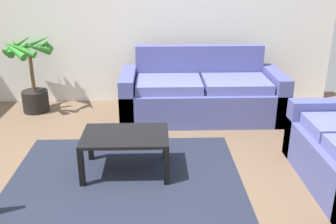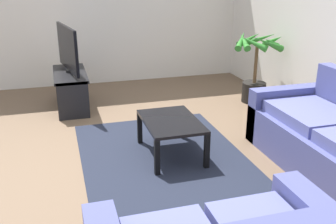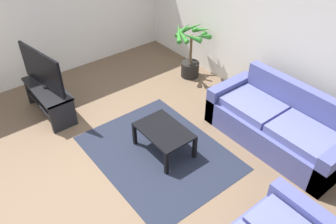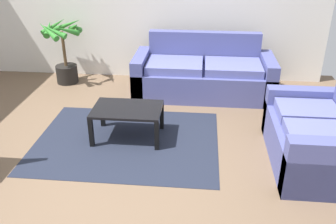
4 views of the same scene
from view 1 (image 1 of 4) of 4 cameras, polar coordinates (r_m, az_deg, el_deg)
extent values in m
plane|color=brown|center=(3.16, -9.71, -16.20)|extent=(6.60, 6.60, 0.00)
cube|color=silver|center=(5.54, -6.52, 15.17)|extent=(6.00, 0.06, 2.70)
cube|color=#4C518C|center=(5.07, 5.02, 1.46)|extent=(2.10, 0.90, 0.42)
cube|color=#4C518C|center=(5.30, 4.71, 7.39)|extent=(1.74, 0.16, 0.48)
cube|color=#4C518C|center=(5.02, -5.93, 2.42)|extent=(0.18, 0.90, 0.62)
cube|color=#4C518C|center=(5.24, 15.56, 2.55)|extent=(0.18, 0.90, 0.62)
cube|color=#5D63A4|center=(4.91, 0.11, 4.19)|extent=(0.83, 0.66, 0.12)
cube|color=#5D63A4|center=(5.01, 10.15, 4.21)|extent=(0.83, 0.66, 0.12)
cube|color=#4C518C|center=(4.34, 23.12, -2.25)|extent=(0.90, 0.18, 0.62)
cube|color=black|center=(3.66, -6.42, -3.55)|extent=(0.82, 0.56, 0.03)
cube|color=black|center=(3.58, -12.85, -8.16)|extent=(0.05, 0.05, 0.37)
cube|color=black|center=(3.51, -0.23, -8.17)|extent=(0.05, 0.05, 0.37)
cube|color=black|center=(4.03, -11.56, -4.64)|extent=(0.05, 0.05, 0.37)
cube|color=black|center=(3.97, -0.44, -4.58)|extent=(0.05, 0.05, 0.37)
cube|color=#1E2333|center=(3.75, -6.30, -9.46)|extent=(2.20, 1.70, 0.01)
cylinder|color=black|center=(5.60, -19.21, 1.56)|extent=(0.35, 0.35, 0.30)
cylinder|color=brown|center=(5.48, -19.75, 5.84)|extent=(0.05, 0.05, 0.57)
cone|color=#2E7E2A|center=(5.38, -17.54, 9.53)|extent=(0.20, 0.51, 0.27)
cone|color=#2E7E2A|center=(5.47, -18.05, 9.64)|extent=(0.33, 0.41, 0.25)
cone|color=#2E7E2A|center=(5.63, -19.33, 9.80)|extent=(0.50, 0.12, 0.27)
cone|color=#2E7E2A|center=(5.60, -21.51, 9.45)|extent=(0.36, 0.42, 0.26)
cone|color=#2E7E2A|center=(5.44, -22.28, 9.06)|extent=(0.17, 0.42, 0.24)
cone|color=#2E7E2A|center=(5.28, -22.26, 8.73)|extent=(0.44, 0.36, 0.26)
cone|color=#2E7E2A|center=(5.24, -21.21, 8.79)|extent=(0.42, 0.18, 0.24)
cone|color=#2E7E2A|center=(5.24, -19.10, 9.06)|extent=(0.35, 0.36, 0.24)
camera|label=2|loc=(3.99, 55.93, 11.66)|focal=41.34mm
camera|label=3|loc=(3.27, 78.84, 36.13)|focal=36.20mm
camera|label=4|loc=(0.89, 138.22, 11.73)|focal=39.20mm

